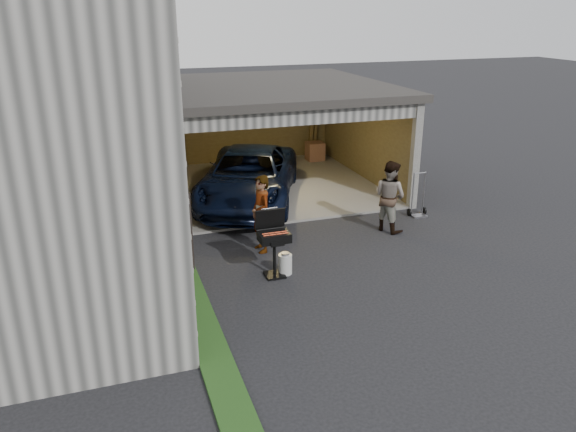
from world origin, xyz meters
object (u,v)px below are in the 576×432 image
(man, at_px, (390,196))
(plywood_panel, at_px, (178,253))
(minivan, at_px, (249,179))
(propane_tank, at_px, (285,264))
(woman, at_px, (261,214))
(bbq_grill, at_px, (274,239))
(hand_truck, at_px, (418,207))

(man, xyz_separation_m, plywood_panel, (-4.94, -0.89, -0.32))
(minivan, bearing_deg, propane_tank, -72.60)
(minivan, relative_size, woman, 2.95)
(minivan, distance_m, bbq_grill, 4.25)
(minivan, relative_size, hand_truck, 4.40)
(plywood_panel, bearing_deg, man, 10.23)
(minivan, distance_m, man, 3.80)
(bbq_grill, relative_size, plywood_panel, 1.25)
(man, bearing_deg, plywood_panel, 76.49)
(hand_truck, bearing_deg, plywood_panel, -164.64)
(minivan, height_order, propane_tank, minivan)
(woman, bearing_deg, bbq_grill, -11.04)
(hand_truck, bearing_deg, minivan, 151.03)
(propane_tank, bearing_deg, minivan, 84.55)
(bbq_grill, bearing_deg, plywood_panel, 163.49)
(minivan, xyz_separation_m, hand_truck, (3.72, -2.21, -0.47))
(plywood_panel, bearing_deg, minivan, 57.31)
(man, height_order, bbq_grill, man)
(propane_tank, relative_size, hand_truck, 0.36)
(bbq_grill, bearing_deg, minivan, 81.50)
(woman, distance_m, bbq_grill, 1.21)
(minivan, distance_m, woman, 3.05)
(woman, relative_size, bbq_grill, 1.28)
(woman, height_order, man, woman)
(hand_truck, bearing_deg, woman, -167.76)
(man, height_order, plywood_panel, man)
(minivan, height_order, plywood_panel, minivan)
(man, xyz_separation_m, bbq_grill, (-3.20, -1.41, -0.06))
(minivan, relative_size, plywood_panel, 4.75)
(propane_tank, distance_m, hand_truck, 4.58)
(propane_tank, bearing_deg, plywood_panel, 165.46)
(man, distance_m, hand_truck, 1.43)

